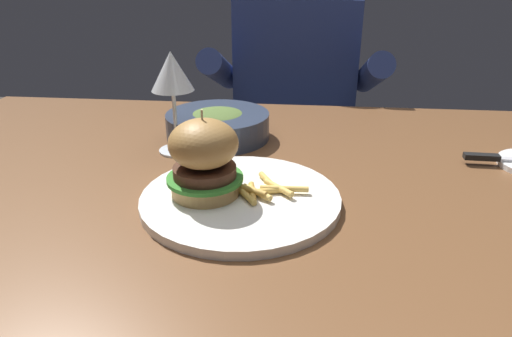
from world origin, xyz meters
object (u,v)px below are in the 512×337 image
Objects in this scene: wine_glass at (172,75)px; soup_bowl at (218,125)px; main_plate at (241,199)px; diner_person at (293,134)px; burger_sandwich at (204,158)px; table_knife at (511,159)px.

wine_glass is 0.90× the size of soup_bowl.
main_plate is 0.25× the size of diner_person.
soup_bowl is 0.59m from diner_person.
main_plate is 0.83m from diner_person.
burger_sandwich is 0.28m from soup_bowl.
soup_bowl reaches higher than table_knife.
wine_glass is 0.62m from table_knife.
burger_sandwich is 0.54m from table_knife.
burger_sandwich is 0.23m from wine_glass.
main_plate is at bearing -157.87° from table_knife.
soup_bowl is at bearing 51.64° from wine_glass.
table_knife is (0.46, 0.19, 0.01)m from main_plate.
soup_bowl is (0.06, 0.08, -0.12)m from wine_glass.
burger_sandwich reaches higher than table_knife.
table_knife is 0.17× the size of diner_person.
table_knife is 0.94× the size of soup_bowl.
table_knife is at bearing 22.13° from main_plate.
diner_person reaches higher than main_plate.
wine_glass is at bearing 116.28° from burger_sandwich.
wine_glass is 0.95× the size of table_knife.
wine_glass reaches higher than main_plate.
table_knife is at bearing -57.66° from diner_person.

